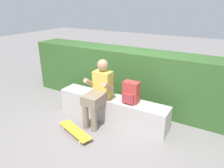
{
  "coord_description": "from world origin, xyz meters",
  "views": [
    {
      "loc": [
        1.85,
        -2.9,
        2.2
      ],
      "look_at": [
        0.05,
        0.19,
        0.79
      ],
      "focal_mm": 33.5,
      "sensor_mm": 36.0,
      "label": 1
    }
  ],
  "objects_px": {
    "bench_main": "(112,108)",
    "skateboard_near_person": "(75,131)",
    "backpack_on_bench": "(131,93)",
    "person_skater": "(99,90)"
  },
  "relations": [
    {
      "from": "person_skater",
      "to": "bench_main",
      "type": "bearing_deg",
      "value": 52.67
    },
    {
      "from": "bench_main",
      "to": "person_skater",
      "type": "height_order",
      "value": "person_skater"
    },
    {
      "from": "backpack_on_bench",
      "to": "person_skater",
      "type": "bearing_deg",
      "value": -160.54
    },
    {
      "from": "skateboard_near_person",
      "to": "backpack_on_bench",
      "type": "bearing_deg",
      "value": 48.05
    },
    {
      "from": "bench_main",
      "to": "backpack_on_bench",
      "type": "xyz_separation_m",
      "value": [
        0.4,
        -0.01,
        0.43
      ]
    },
    {
      "from": "bench_main",
      "to": "skateboard_near_person",
      "type": "distance_m",
      "value": 0.86
    },
    {
      "from": "person_skater",
      "to": "skateboard_near_person",
      "type": "xyz_separation_m",
      "value": [
        -0.14,
        -0.58,
        -0.59
      ]
    },
    {
      "from": "bench_main",
      "to": "skateboard_near_person",
      "type": "height_order",
      "value": "bench_main"
    },
    {
      "from": "person_skater",
      "to": "backpack_on_bench",
      "type": "distance_m",
      "value": 0.6
    },
    {
      "from": "person_skater",
      "to": "skateboard_near_person",
      "type": "distance_m",
      "value": 0.84
    }
  ]
}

